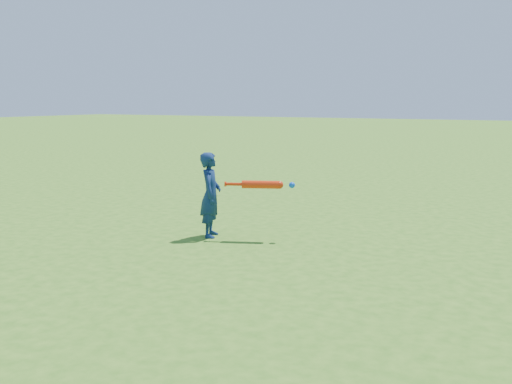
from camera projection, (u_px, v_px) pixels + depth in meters
ground at (263, 247)px, 5.84m from camera, size 80.00×80.00×0.00m
child at (211, 195)px, 6.23m from camera, size 0.34×0.40×0.93m
bat_swing at (264, 185)px, 6.10m from camera, size 0.72×0.33×0.09m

